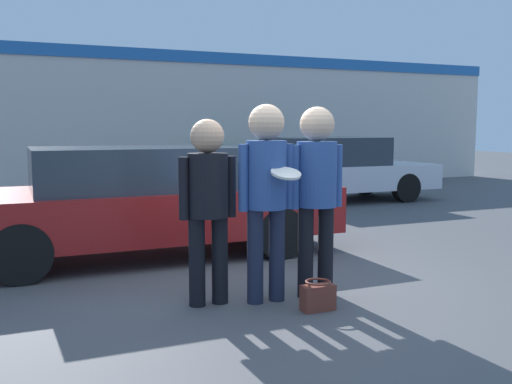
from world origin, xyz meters
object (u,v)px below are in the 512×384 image
(parked_car_far, at_px, (328,169))
(person_left, at_px, (208,195))
(parked_car_near, at_px, (143,201))
(person_right, at_px, (316,182))
(handbag, at_px, (318,296))
(person_middle_with_frisbee, at_px, (266,183))
(shrub, at_px, (215,167))

(parked_car_far, bearing_deg, person_left, -128.46)
(parked_car_near, xyz_separation_m, parked_car_far, (4.88, 3.76, 0.00))
(person_right, distance_m, handbag, 1.08)
(person_right, relative_size, parked_car_near, 0.38)
(person_left, bearing_deg, parked_car_far, 51.54)
(person_middle_with_frisbee, bearing_deg, parked_car_near, 104.94)
(person_left, xyz_separation_m, person_middle_with_frisbee, (0.52, -0.14, 0.10))
(person_left, distance_m, person_right, 1.05)
(person_left, xyz_separation_m, parked_car_far, (4.77, 6.00, -0.31))
(parked_car_near, bearing_deg, person_left, -87.08)
(handbag, bearing_deg, shrub, 76.04)
(handbag, bearing_deg, person_left, 146.36)
(person_middle_with_frisbee, relative_size, parked_car_far, 0.38)
(person_right, xyz_separation_m, parked_car_near, (-1.15, 2.38, -0.40))
(person_middle_with_frisbee, height_order, parked_car_near, person_middle_with_frisbee)
(person_left, relative_size, shrub, 1.38)
(person_right, xyz_separation_m, parked_car_far, (3.73, 6.15, -0.40))
(person_right, relative_size, shrub, 1.48)
(person_left, relative_size, person_right, 0.93)
(person_middle_with_frisbee, xyz_separation_m, handbag, (0.32, -0.42, -0.99))
(person_right, distance_m, parked_car_far, 7.20)
(person_middle_with_frisbee, bearing_deg, parked_car_far, 55.31)
(person_middle_with_frisbee, height_order, parked_car_far, person_middle_with_frisbee)
(person_middle_with_frisbee, height_order, shrub, person_middle_with_frisbee)
(parked_car_far, xyz_separation_m, handbag, (-3.93, -6.56, -0.58))
(handbag, bearing_deg, parked_car_far, 59.04)
(person_left, xyz_separation_m, handbag, (0.83, -0.56, -0.89))
(person_left, xyz_separation_m, shrub, (3.22, 9.05, -0.40))
(parked_car_far, xyz_separation_m, shrub, (-1.55, 3.05, -0.10))
(person_left, distance_m, handbag, 1.34)
(parked_car_near, xyz_separation_m, handbag, (0.95, -2.79, -0.58))
(parked_car_near, relative_size, shrub, 3.90)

